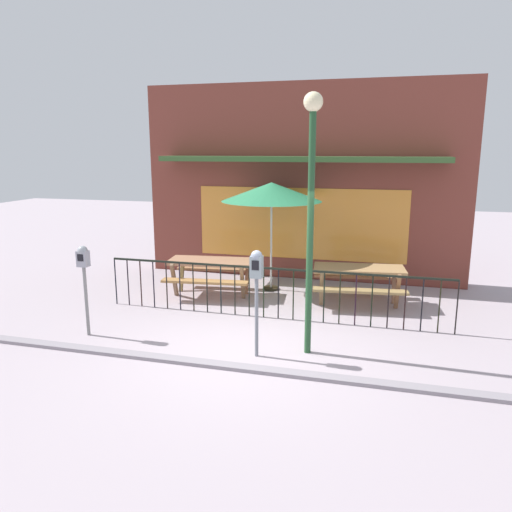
% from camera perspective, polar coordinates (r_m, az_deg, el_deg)
% --- Properties ---
extents(ground, '(40.00, 40.00, 0.00)m').
position_cam_1_polar(ground, '(7.83, -1.06, -10.98)').
color(ground, '#A4969E').
extents(pub_storefront, '(7.71, 1.25, 4.62)m').
position_cam_1_polar(pub_storefront, '(11.94, 5.41, 8.50)').
color(pub_storefront, '#481511').
rests_on(pub_storefront, ground).
extents(patio_fence_front, '(6.50, 0.04, 0.97)m').
position_cam_1_polar(patio_fence_front, '(9.10, 1.76, -3.23)').
color(patio_fence_front, black).
rests_on(patio_fence_front, ground).
extents(picnic_table_left, '(1.94, 1.56, 0.79)m').
position_cam_1_polar(picnic_table_left, '(10.59, -5.25, -1.31)').
color(picnic_table_left, '#A26F52').
rests_on(picnic_table_left, ground).
extents(picnic_table_right, '(1.95, 1.56, 0.79)m').
position_cam_1_polar(picnic_table_right, '(10.12, 11.84, -2.18)').
color(picnic_table_right, '#A1794D').
rests_on(picnic_table_right, ground).
extents(patio_umbrella, '(2.19, 2.19, 2.40)m').
position_cam_1_polar(patio_umbrella, '(10.71, 1.82, 7.41)').
color(patio_umbrella, black).
rests_on(patio_umbrella, ground).
extents(parking_meter_near, '(0.18, 0.17, 1.65)m').
position_cam_1_polar(parking_meter_near, '(7.24, 0.07, -2.26)').
color(parking_meter_near, slate).
rests_on(parking_meter_near, ground).
extents(parking_meter_far, '(0.18, 0.17, 1.55)m').
position_cam_1_polar(parking_meter_far, '(8.59, -19.38, -1.18)').
color(parking_meter_far, slate).
rests_on(parking_meter_far, ground).
extents(street_lamp, '(0.28, 0.28, 3.88)m').
position_cam_1_polar(street_lamp, '(7.22, 6.43, 7.82)').
color(street_lamp, '#214928').
rests_on(street_lamp, ground).
extents(curb_edge, '(10.79, 0.20, 0.11)m').
position_cam_1_polar(curb_edge, '(7.27, -2.52, -12.92)').
color(curb_edge, gray).
rests_on(curb_edge, ground).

